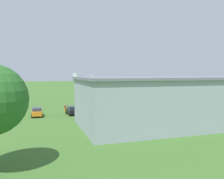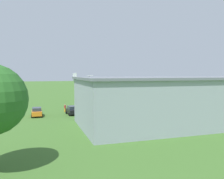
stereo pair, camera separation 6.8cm
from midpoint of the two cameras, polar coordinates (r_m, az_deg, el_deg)
ground_plane at (r=68.77m, az=0.28°, el=-2.97°), size 400.00×400.00×0.00m
hangar at (r=41.15m, az=18.80°, el=-2.40°), size 37.68×15.94×7.71m
biplane at (r=65.00m, az=-6.16°, el=2.62°), size 7.76×8.06×3.38m
car_black at (r=47.57m, az=-9.77°, el=-5.04°), size 2.36×4.11×1.73m
car_orange at (r=47.22m, az=-17.95°, el=-5.25°), size 2.13×4.02×1.71m
car_blue at (r=48.08m, az=-25.26°, el=-5.32°), size 2.19×4.45×1.61m
person_watching_takeoff at (r=62.85m, az=20.64°, el=-3.14°), size 0.41×0.41×1.61m
person_at_fence_line at (r=51.19m, az=-11.44°, el=-4.51°), size 0.52×0.52×1.63m
person_crossing_taxiway at (r=49.02m, az=-5.22°, el=-4.74°), size 0.44×0.44×1.76m
person_near_hangar_door at (r=62.87m, az=23.86°, el=-3.24°), size 0.48×0.48×1.57m
windsock at (r=89.13m, az=18.72°, el=2.07°), size 1.45×0.79×6.49m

